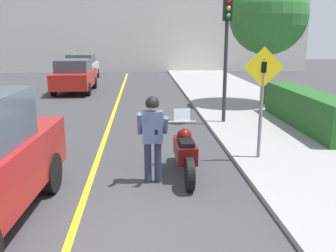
{
  "coord_description": "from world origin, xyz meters",
  "views": [
    {
      "loc": [
        0.48,
        -4.88,
        2.9
      ],
      "look_at": [
        1.02,
        2.77,
        1.03
      ],
      "focal_mm": 40.0,
      "sensor_mm": 36.0,
      "label": 1
    }
  ],
  "objects_px": {
    "motorcycle": "(185,152)",
    "street_tree": "(268,16)",
    "parked_car_silver": "(82,67)",
    "person_biker": "(153,130)",
    "parked_car_red": "(75,76)",
    "crossing_sign": "(262,92)",
    "traffic_light": "(227,36)"
  },
  "relations": [
    {
      "from": "traffic_light",
      "to": "street_tree",
      "type": "relative_size",
      "value": 0.78
    },
    {
      "from": "parked_car_silver",
      "to": "crossing_sign",
      "type": "bearing_deg",
      "value": -68.56
    },
    {
      "from": "person_biker",
      "to": "traffic_light",
      "type": "distance_m",
      "value": 5.73
    },
    {
      "from": "street_tree",
      "to": "parked_car_silver",
      "type": "height_order",
      "value": "street_tree"
    },
    {
      "from": "person_biker",
      "to": "parked_car_red",
      "type": "distance_m",
      "value": 13.07
    },
    {
      "from": "person_biker",
      "to": "crossing_sign",
      "type": "xyz_separation_m",
      "value": [
        2.51,
        1.12,
        0.56
      ]
    },
    {
      "from": "traffic_light",
      "to": "street_tree",
      "type": "bearing_deg",
      "value": 52.83
    },
    {
      "from": "motorcycle",
      "to": "street_tree",
      "type": "bearing_deg",
      "value": 61.21
    },
    {
      "from": "street_tree",
      "to": "motorcycle",
      "type": "bearing_deg",
      "value": -118.79
    },
    {
      "from": "street_tree",
      "to": "parked_car_red",
      "type": "relative_size",
      "value": 1.21
    },
    {
      "from": "motorcycle",
      "to": "parked_car_silver",
      "type": "distance_m",
      "value": 18.19
    },
    {
      "from": "traffic_light",
      "to": "parked_car_red",
      "type": "bearing_deg",
      "value": 128.53
    },
    {
      "from": "person_biker",
      "to": "traffic_light",
      "type": "height_order",
      "value": "traffic_light"
    },
    {
      "from": "person_biker",
      "to": "parked_car_silver",
      "type": "bearing_deg",
      "value": 102.85
    },
    {
      "from": "traffic_light",
      "to": "street_tree",
      "type": "xyz_separation_m",
      "value": [
        2.34,
        3.09,
        0.78
      ]
    },
    {
      "from": "traffic_light",
      "to": "parked_car_red",
      "type": "distance_m",
      "value": 10.05
    },
    {
      "from": "traffic_light",
      "to": "street_tree",
      "type": "distance_m",
      "value": 3.95
    },
    {
      "from": "person_biker",
      "to": "street_tree",
      "type": "relative_size",
      "value": 0.35
    },
    {
      "from": "parked_car_red",
      "to": "parked_car_silver",
      "type": "height_order",
      "value": "same"
    },
    {
      "from": "parked_car_silver",
      "to": "parked_car_red",
      "type": "bearing_deg",
      "value": -85.2
    },
    {
      "from": "motorcycle",
      "to": "traffic_light",
      "type": "relative_size",
      "value": 0.57
    },
    {
      "from": "crossing_sign",
      "to": "person_biker",
      "type": "bearing_deg",
      "value": -155.97
    },
    {
      "from": "motorcycle",
      "to": "parked_car_silver",
      "type": "relative_size",
      "value": 0.54
    },
    {
      "from": "street_tree",
      "to": "crossing_sign",
      "type": "bearing_deg",
      "value": -108.84
    },
    {
      "from": "motorcycle",
      "to": "street_tree",
      "type": "xyz_separation_m",
      "value": [
        4.15,
        7.55,
        3.12
      ]
    },
    {
      "from": "motorcycle",
      "to": "street_tree",
      "type": "height_order",
      "value": "street_tree"
    },
    {
      "from": "traffic_light",
      "to": "street_tree",
      "type": "height_order",
      "value": "street_tree"
    },
    {
      "from": "motorcycle",
      "to": "parked_car_silver",
      "type": "bearing_deg",
      "value": 105.22
    },
    {
      "from": "motorcycle",
      "to": "parked_car_silver",
      "type": "height_order",
      "value": "parked_car_silver"
    },
    {
      "from": "person_biker",
      "to": "crossing_sign",
      "type": "bearing_deg",
      "value": 24.03
    },
    {
      "from": "crossing_sign",
      "to": "traffic_light",
      "type": "relative_size",
      "value": 0.64
    },
    {
      "from": "traffic_light",
      "to": "crossing_sign",
      "type": "bearing_deg",
      "value": -89.77
    }
  ]
}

